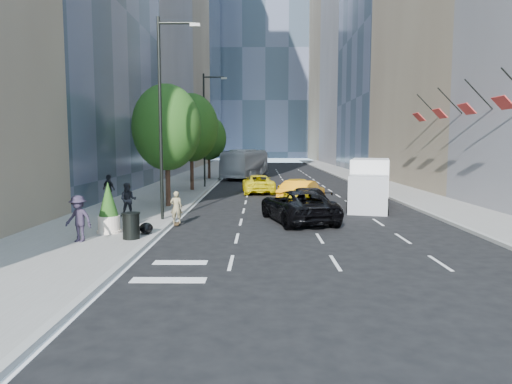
{
  "coord_description": "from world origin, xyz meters",
  "views": [
    {
      "loc": [
        -1.53,
        -18.95,
        3.96
      ],
      "look_at": [
        -1.72,
        3.51,
        1.6
      ],
      "focal_mm": 32.0,
      "sensor_mm": 36.0,
      "label": 1
    }
  ],
  "objects_px": {
    "black_sedan_lincoln": "(298,206)",
    "planter_shrub": "(109,208)",
    "black_sedan_mercedes": "(307,200)",
    "trash_can": "(131,226)",
    "box_truck": "(370,183)",
    "city_bus": "(246,164)",
    "skateboarder": "(176,209)"
  },
  "relations": [
    {
      "from": "skateboarder",
      "to": "trash_can",
      "type": "xyz_separation_m",
      "value": [
        -1.13,
        -3.85,
        -0.13
      ]
    },
    {
      "from": "city_bus",
      "to": "trash_can",
      "type": "xyz_separation_m",
      "value": [
        -3.53,
        -35.72,
        -1.01
      ]
    },
    {
      "from": "skateboarder",
      "to": "trash_can",
      "type": "distance_m",
      "value": 4.02
    },
    {
      "from": "black_sedan_lincoln",
      "to": "planter_shrub",
      "type": "bearing_deg",
      "value": 9.21
    },
    {
      "from": "trash_can",
      "to": "city_bus",
      "type": "bearing_deg",
      "value": 84.35
    },
    {
      "from": "trash_can",
      "to": "planter_shrub",
      "type": "xyz_separation_m",
      "value": [
        -1.32,
        1.29,
        0.54
      ]
    },
    {
      "from": "box_truck",
      "to": "city_bus",
      "type": "bearing_deg",
      "value": 123.42
    },
    {
      "from": "black_sedan_mercedes",
      "to": "city_bus",
      "type": "xyz_separation_m",
      "value": [
        -4.4,
        27.45,
        0.93
      ]
    },
    {
      "from": "planter_shrub",
      "to": "black_sedan_lincoln",
      "type": "bearing_deg",
      "value": 23.72
    },
    {
      "from": "black_sedan_mercedes",
      "to": "box_truck",
      "type": "height_order",
      "value": "box_truck"
    },
    {
      "from": "black_sedan_mercedes",
      "to": "city_bus",
      "type": "distance_m",
      "value": 27.82
    },
    {
      "from": "skateboarder",
      "to": "box_truck",
      "type": "relative_size",
      "value": 0.24
    },
    {
      "from": "skateboarder",
      "to": "box_truck",
      "type": "height_order",
      "value": "box_truck"
    },
    {
      "from": "city_bus",
      "to": "planter_shrub",
      "type": "relative_size",
      "value": 5.43
    },
    {
      "from": "black_sedan_lincoln",
      "to": "black_sedan_mercedes",
      "type": "distance_m",
      "value": 3.36
    },
    {
      "from": "trash_can",
      "to": "planter_shrub",
      "type": "distance_m",
      "value": 1.92
    },
    {
      "from": "trash_can",
      "to": "box_truck",
      "type": "bearing_deg",
      "value": 40.24
    },
    {
      "from": "black_sedan_mercedes",
      "to": "planter_shrub",
      "type": "xyz_separation_m",
      "value": [
        -9.25,
        -6.98,
        0.46
      ]
    },
    {
      "from": "box_truck",
      "to": "planter_shrub",
      "type": "distance_m",
      "value": 16.04
    },
    {
      "from": "box_truck",
      "to": "trash_can",
      "type": "height_order",
      "value": "box_truck"
    },
    {
      "from": "skateboarder",
      "to": "black_sedan_mercedes",
      "type": "distance_m",
      "value": 8.11
    },
    {
      "from": "black_sedan_lincoln",
      "to": "planter_shrub",
      "type": "height_order",
      "value": "planter_shrub"
    },
    {
      "from": "skateboarder",
      "to": "black_sedan_lincoln",
      "type": "distance_m",
      "value": 6.12
    },
    {
      "from": "skateboarder",
      "to": "trash_can",
      "type": "bearing_deg",
      "value": 68.03
    },
    {
      "from": "city_bus",
      "to": "box_truck",
      "type": "bearing_deg",
      "value": -58.78
    },
    {
      "from": "black_sedan_lincoln",
      "to": "box_truck",
      "type": "relative_size",
      "value": 0.89
    },
    {
      "from": "trash_can",
      "to": "planter_shrub",
      "type": "height_order",
      "value": "planter_shrub"
    },
    {
      "from": "city_bus",
      "to": "trash_can",
      "type": "height_order",
      "value": "city_bus"
    },
    {
      "from": "trash_can",
      "to": "black_sedan_lincoln",
      "type": "bearing_deg",
      "value": 35.05
    },
    {
      "from": "black_sedan_mercedes",
      "to": "planter_shrub",
      "type": "bearing_deg",
      "value": 31.22
    },
    {
      "from": "black_sedan_lincoln",
      "to": "black_sedan_mercedes",
      "type": "height_order",
      "value": "black_sedan_lincoln"
    },
    {
      "from": "black_sedan_mercedes",
      "to": "city_bus",
      "type": "relative_size",
      "value": 0.42
    }
  ]
}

